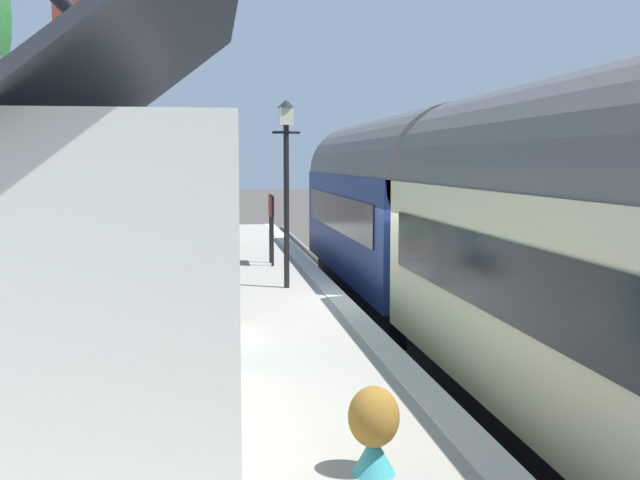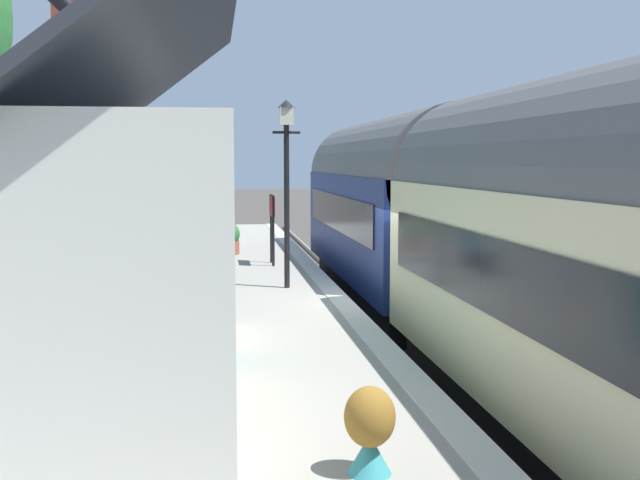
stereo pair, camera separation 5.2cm
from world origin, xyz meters
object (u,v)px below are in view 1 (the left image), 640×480
object	(u,v)px
bench_platform_end	(218,253)
planter_under_sign	(374,429)
station_sign_board	(271,212)
planter_by_door	(229,239)
lamp_post_platform	(286,156)
train	(602,262)
planter_corner_building	(166,222)
station_building	(64,244)

from	to	relation	value
bench_platform_end	planter_under_sign	bearing A→B (deg)	-174.30
station_sign_board	planter_by_door	bearing A→B (deg)	23.60
planter_under_sign	station_sign_board	distance (m)	12.07
planter_under_sign	station_sign_board	size ratio (longest dim) A/B	0.42
planter_by_door	lamp_post_platform	world-z (taller)	lamp_post_platform
train	planter_corner_building	size ratio (longest dim) A/B	28.03
train	lamp_post_platform	distance (m)	6.99
bench_platform_end	train	bearing A→B (deg)	-152.88
train	lamp_post_platform	bearing A→B (deg)	24.35
station_building	planter_corner_building	bearing A→B (deg)	-0.72
planter_by_door	station_building	bearing A→B (deg)	170.34
planter_corner_building	lamp_post_platform	size ratio (longest dim) A/B	0.31
station_building	planter_under_sign	distance (m)	3.94
planter_under_sign	planter_corner_building	world-z (taller)	planter_corner_building
station_building	bench_platform_end	xyz separation A→B (m)	(7.72, -1.62, -1.00)
train	planter_under_sign	world-z (taller)	train
station_sign_board	planter_corner_building	bearing A→B (deg)	25.00
planter_under_sign	lamp_post_platform	world-z (taller)	lamp_post_platform
bench_platform_end	station_sign_board	distance (m)	2.16
station_building	planter_by_door	world-z (taller)	station_building
planter_corner_building	station_sign_board	size ratio (longest dim) A/B	0.68
station_building	train	bearing A→B (deg)	-92.42
train	planter_by_door	size ratio (longest dim) A/B	38.03
bench_platform_end	planter_under_sign	distance (m)	10.45
planter_by_door	planter_corner_building	bearing A→B (deg)	25.77
station_building	lamp_post_platform	bearing A→B (deg)	-25.32
bench_platform_end	station_sign_board	world-z (taller)	station_sign_board
bench_platform_end	planter_corner_building	distance (m)	7.46
lamp_post_platform	station_building	bearing A→B (deg)	154.68
train	station_building	world-z (taller)	station_building
lamp_post_platform	station_sign_board	distance (m)	3.54
train	station_sign_board	xyz separation A→B (m)	(9.60, 2.86, -0.04)
planter_by_door	station_sign_board	xyz separation A→B (m)	(-2.04, -0.89, 0.80)
planter_corner_building	planter_by_door	size ratio (longest dim) A/B	1.36
planter_under_sign	lamp_post_platform	distance (m)	8.96
bench_platform_end	planter_corner_building	bearing A→B (deg)	11.07
train	planter_by_door	bearing A→B (deg)	17.87
planter_by_door	lamp_post_platform	size ratio (longest dim) A/B	0.23
planter_under_sign	planter_by_door	bearing A→B (deg)	2.91
train	planter_corner_building	distance (m)	16.26
planter_corner_building	lamp_post_platform	distance (m)	9.57
lamp_post_platform	planter_corner_building	bearing A→B (deg)	16.51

